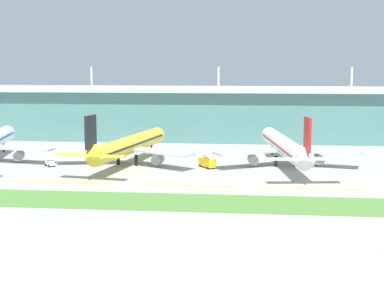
{
  "coord_description": "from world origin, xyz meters",
  "views": [
    {
      "loc": [
        14.47,
        -156.69,
        33.04
      ],
      "look_at": [
        -5.18,
        29.85,
        7.0
      ],
      "focal_mm": 53.33,
      "sensor_mm": 36.0,
      "label": 1
    }
  ],
  "objects_px": {
    "airliner_far_middle": "(285,146)",
    "fuel_truck": "(207,161)",
    "airliner_near_middle": "(129,145)",
    "baggage_cart": "(50,163)"
  },
  "relations": [
    {
      "from": "airliner_far_middle",
      "to": "fuel_truck",
      "type": "xyz_separation_m",
      "value": [
        -25.16,
        -6.24,
        -4.19
      ]
    },
    {
      "from": "airliner_near_middle",
      "to": "airliner_far_middle",
      "type": "distance_m",
      "value": 51.92
    },
    {
      "from": "airliner_near_middle",
      "to": "fuel_truck",
      "type": "distance_m",
      "value": 27.23
    },
    {
      "from": "airliner_far_middle",
      "to": "baggage_cart",
      "type": "bearing_deg",
      "value": -173.08
    },
    {
      "from": "fuel_truck",
      "to": "airliner_near_middle",
      "type": "bearing_deg",
      "value": 172.68
    },
    {
      "from": "airliner_near_middle",
      "to": "fuel_truck",
      "type": "height_order",
      "value": "airliner_near_middle"
    },
    {
      "from": "airliner_near_middle",
      "to": "fuel_truck",
      "type": "bearing_deg",
      "value": -7.32
    },
    {
      "from": "airliner_near_middle",
      "to": "airliner_far_middle",
      "type": "relative_size",
      "value": 0.93
    },
    {
      "from": "airliner_near_middle",
      "to": "baggage_cart",
      "type": "height_order",
      "value": "airliner_near_middle"
    },
    {
      "from": "airliner_far_middle",
      "to": "baggage_cart",
      "type": "relative_size",
      "value": 18.51
    }
  ]
}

